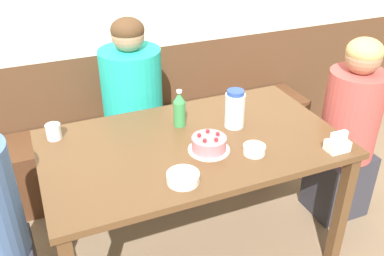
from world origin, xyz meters
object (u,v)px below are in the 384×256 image
object	(u,v)px
person_teal_shirt	(134,112)
napkin_holder	(338,144)
soju_bottle	(180,109)
person_grey_tee	(347,135)
birthday_cake	(209,144)
glass_water_tall	(54,132)
water_pitcher	(235,109)
bowl_soup_white	(183,178)
bowl_rice_small	(254,150)
bench_seat	(149,149)

from	to	relation	value
person_teal_shirt	napkin_holder	bearing A→B (deg)	35.74
soju_bottle	person_grey_tee	xyz separation A→B (m)	(1.03, -0.20, -0.29)
birthday_cake	person_grey_tee	size ratio (longest dim) A/B	0.18
soju_bottle	glass_water_tall	size ratio (longest dim) A/B	2.61
water_pitcher	bowl_soup_white	size ratio (longest dim) A/B	1.42
bowl_rice_small	glass_water_tall	size ratio (longest dim) A/B	1.38
bench_seat	bowl_soup_white	distance (m)	1.27
bench_seat	bowl_rice_small	size ratio (longest dim) A/B	22.52
person_grey_tee	napkin_holder	bearing A→B (deg)	40.44
bowl_rice_small	water_pitcher	bearing A→B (deg)	82.75
water_pitcher	napkin_holder	bearing A→B (deg)	-49.39
bench_seat	birthday_cake	world-z (taller)	birthday_cake
birthday_cake	glass_water_tall	xyz separation A→B (m)	(-0.70, 0.42, 0.00)
napkin_holder	bowl_soup_white	bearing A→B (deg)	176.11
birthday_cake	bowl_soup_white	world-z (taller)	birthday_cake
water_pitcher	bowl_rice_small	xyz separation A→B (m)	(-0.04, -0.28, -0.08)
soju_bottle	napkin_holder	bearing A→B (deg)	-40.62
napkin_holder	bowl_rice_small	bearing A→B (deg)	161.17
napkin_holder	bowl_soup_white	distance (m)	0.81
bowl_rice_small	person_grey_tee	distance (m)	0.85
bowl_soup_white	person_teal_shirt	distance (m)	1.01
bench_seat	person_teal_shirt	size ratio (longest dim) A/B	2.02
glass_water_tall	water_pitcher	bearing A→B (deg)	-14.66
bowl_soup_white	person_grey_tee	world-z (taller)	person_grey_tee
bench_seat	water_pitcher	size ratio (longest dim) A/B	11.89
birthday_cake	glass_water_tall	bearing A→B (deg)	149.21
water_pitcher	person_teal_shirt	distance (m)	0.79
birthday_cake	bowl_soup_white	bearing A→B (deg)	-138.30
glass_water_tall	napkin_holder	bearing A→B (deg)	-27.20
person_teal_shirt	bowl_soup_white	bearing A→B (deg)	-2.63
napkin_holder	person_teal_shirt	world-z (taller)	person_teal_shirt
napkin_holder	bowl_rice_small	distance (m)	0.42
bench_seat	person_teal_shirt	xyz separation A→B (m)	(-0.13, -0.13, 0.39)
bench_seat	person_teal_shirt	bearing A→B (deg)	-134.33
birthday_cake	soju_bottle	bearing A→B (deg)	97.70
bench_seat	person_teal_shirt	world-z (taller)	person_teal_shirt
birthday_cake	soju_bottle	size ratio (longest dim) A/B	1.00
birthday_cake	bowl_soup_white	xyz separation A→B (m)	(-0.21, -0.19, -0.01)
bench_seat	bowl_rice_small	world-z (taller)	bowl_rice_small
bowl_rice_small	bench_seat	bearing A→B (deg)	102.74
bowl_soup_white	glass_water_tall	xyz separation A→B (m)	(-0.48, 0.61, 0.02)
water_pitcher	bowl_soup_white	xyz separation A→B (m)	(-0.45, -0.36, -0.08)
bench_seat	glass_water_tall	world-z (taller)	glass_water_tall
napkin_holder	person_grey_tee	bearing A→B (deg)	40.44
person_teal_shirt	person_grey_tee	world-z (taller)	person_teal_shirt
birthday_cake	person_teal_shirt	xyz separation A→B (m)	(-0.17, 0.81, -0.18)
bowl_soup_white	bowl_rice_small	size ratio (longest dim) A/B	1.33
birthday_cake	water_pitcher	size ratio (longest dim) A/B	0.99
bench_seat	soju_bottle	bearing A→B (deg)	-89.72
water_pitcher	person_grey_tee	bearing A→B (deg)	-6.08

